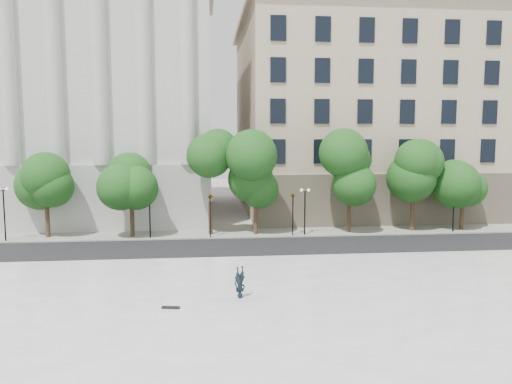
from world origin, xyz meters
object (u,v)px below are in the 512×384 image
at_px(traffic_light_west, 210,194).
at_px(person_lying, 240,294).
at_px(traffic_light_east, 293,194).
at_px(skateboard, 171,307).

distance_m(traffic_light_west, person_lying, 17.19).
distance_m(traffic_light_west, traffic_light_east, 6.93).
height_order(person_lying, skateboard, person_lying).
height_order(traffic_light_east, skateboard, traffic_light_east).
distance_m(traffic_light_east, person_lying, 18.04).
relative_size(traffic_light_east, person_lying, 2.64).
relative_size(traffic_light_west, traffic_light_east, 1.01).
xyz_separation_m(traffic_light_east, person_lying, (-5.64, -16.87, -3.01)).
bearing_deg(skateboard, person_lying, 29.52).
xyz_separation_m(traffic_light_west, skateboard, (-2.05, -18.06, -3.22)).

